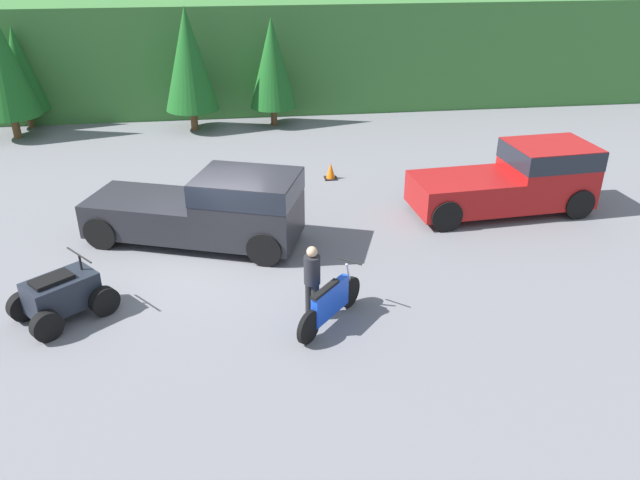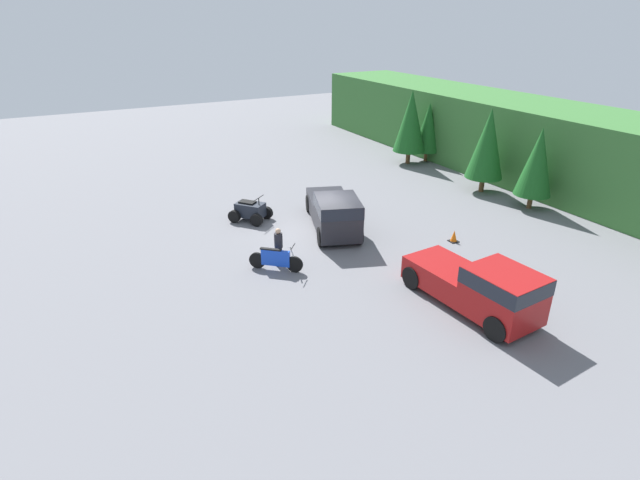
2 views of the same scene
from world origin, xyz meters
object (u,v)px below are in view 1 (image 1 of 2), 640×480
Objects in this scene: quad_atv at (62,296)px; rider_person at (312,280)px; pickup_truck_red at (519,177)px; pickup_truck_second at (214,207)px; dirt_bike at (330,303)px; traffic_cone at (331,171)px.

rider_person is (5.23, -0.72, 0.39)m from quad_atv.
pickup_truck_second is (-8.72, -0.98, 0.00)m from pickup_truck_red.
pickup_truck_red reaches higher than rider_person.
pickup_truck_second is 4.46m from quad_atv.
pickup_truck_red and pickup_truck_second have the same top height.
pickup_truck_red is at bearing -9.91° from dirt_bike.
traffic_cone is (3.72, 4.29, -0.78)m from pickup_truck_second.
dirt_bike is 8.52m from traffic_cone.
pickup_truck_second is 2.55× the size of quad_atv.
rider_person is at bearing 90.30° from dirt_bike.
pickup_truck_second reaches higher than traffic_cone.
pickup_truck_red reaches higher than traffic_cone.
dirt_bike is at bearing -74.08° from rider_person.
dirt_bike is (2.41, -4.13, -0.55)m from pickup_truck_second.
pickup_truck_red is 2.95× the size of dirt_bike.
pickup_truck_second reaches higher than quad_atv.
pickup_truck_red is at bearing -20.35° from quad_atv.
quad_atv is (-3.16, -3.11, -0.51)m from pickup_truck_second.
dirt_bike is 3.27× the size of traffic_cone.
dirt_bike is 0.62m from rider_person.
pickup_truck_second is 4.81m from dirt_bike.
traffic_cone is at bearing 142.46° from pickup_truck_red.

